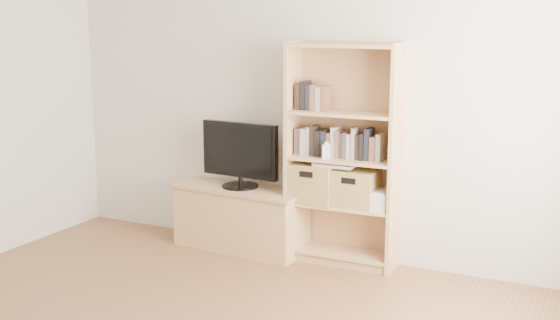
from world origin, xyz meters
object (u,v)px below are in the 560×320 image
Objects in this scene: television at (240,155)px; baby_monitor at (326,152)px; basket_right at (355,187)px; bookshelf at (342,155)px; laptop at (336,164)px; tv_stand at (241,219)px; basket_left at (314,182)px.

television is 0.78m from baby_monitor.
basket_right is (0.97, 0.05, -0.18)m from television.
bookshelf is 5.48× the size of laptop.
baby_monitor is 0.35× the size of laptop.
bookshelf is 0.14m from baby_monitor.
television is at bearing -178.11° from basket_right.
basket_right reaches higher than tv_stand.
bookshelf is at bearing 29.92° from laptop.
television is 2.03× the size of basket_right.
baby_monitor is (0.78, -0.05, 0.10)m from television.
baby_monitor is 0.35m from basket_right.
television reaches higher than basket_right.
basket_left is 1.17× the size of laptop.
basket_right is (0.20, 0.10, -0.28)m from baby_monitor.
basket_right is 0.23m from laptop.
baby_monitor is 0.30× the size of basket_left.
tv_stand is 1.04m from basket_right.
laptop is (0.05, 0.07, -0.10)m from baby_monitor.
basket_right is (0.10, -0.00, -0.24)m from bookshelf.
basket_left is at bearing 7.74° from tv_stand.
basket_right is at bearing 2.05° from basket_left.
baby_monitor is 0.14m from laptop.
basket_left is at bearing -178.81° from bookshelf.
baby_monitor is (0.78, -0.05, 0.64)m from tv_stand.
tv_stand is at bearing 0.00° from television.
basket_left is (-0.14, 0.09, -0.27)m from baby_monitor.
baby_monitor is at bearing 0.53° from television.
bookshelf is 2.47× the size of television.
bookshelf reaches higher than basket_left.
bookshelf is 0.26m from basket_right.
basket_left is (-0.23, -0.01, -0.23)m from bookshelf.
laptop reaches higher than basket_left.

